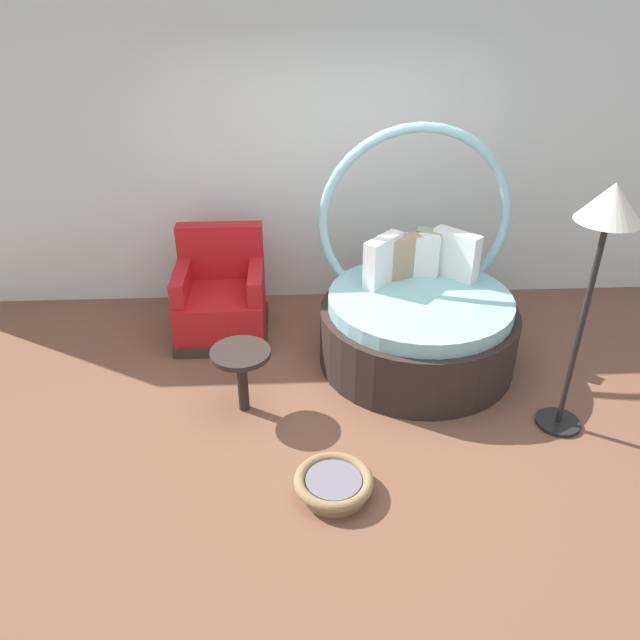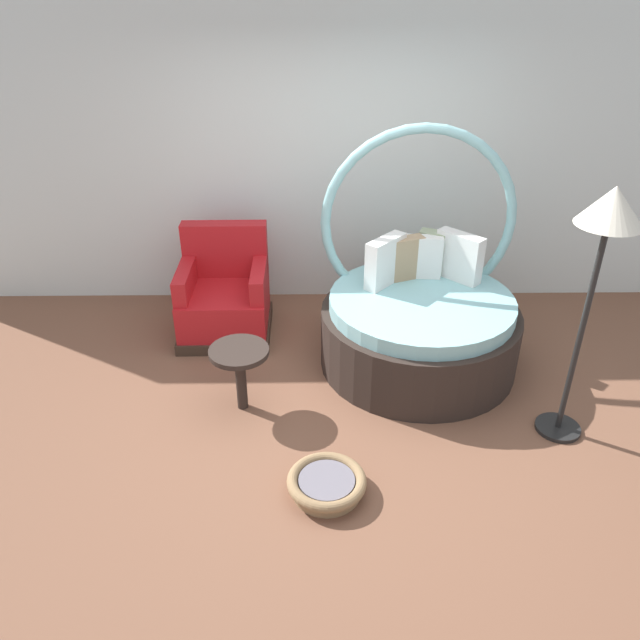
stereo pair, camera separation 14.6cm
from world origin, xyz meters
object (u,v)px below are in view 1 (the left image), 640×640
pet_basket (334,484)px  floor_lamp (605,228)px  round_daybed (417,315)px  red_armchair (222,299)px  side_table (241,362)px

pet_basket → floor_lamp: 2.31m
round_daybed → red_armchair: size_ratio=2.01×
floor_lamp → pet_basket: bearing=-160.7°
round_daybed → red_armchair: (-1.66, 0.51, -0.09)m
pet_basket → floor_lamp: floor_lamp is taller
red_armchair → pet_basket: 2.24m
side_table → pet_basket: bearing=-55.2°
red_armchair → floor_lamp: floor_lamp is taller
red_armchair → side_table: (0.25, -1.15, 0.10)m
red_armchair → pet_basket: (0.87, -2.04, -0.26)m
red_armchair → floor_lamp: 3.18m
floor_lamp → round_daybed: bearing=133.8°
pet_basket → round_daybed: bearing=62.7°
red_armchair → side_table: red_armchair is taller
side_table → floor_lamp: 2.58m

